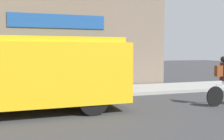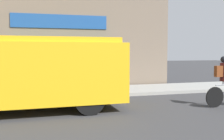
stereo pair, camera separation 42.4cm
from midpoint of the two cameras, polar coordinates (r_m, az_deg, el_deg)
ground_plane at (r=10.01m, az=-18.60°, el=-6.60°), size 70.00×70.00×0.00m
sidewalk at (r=11.21m, az=-18.30°, el=-5.12°), size 28.00×2.46×0.13m
storefront at (r=12.51m, az=-18.00°, el=7.39°), size 14.53×0.90×5.16m
school_bus at (r=8.25m, az=-15.92°, el=-0.54°), size 6.15×2.79×2.23m
cyclist at (r=9.42m, az=24.47°, el=-2.49°), size 1.65×0.21×1.66m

